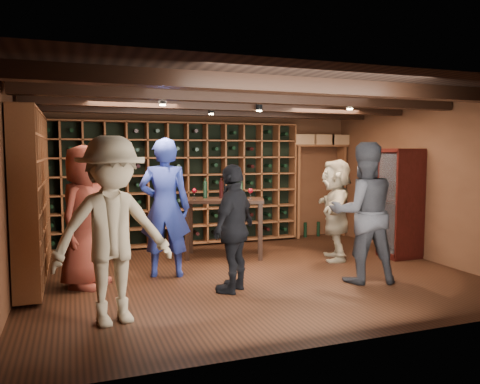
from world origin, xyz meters
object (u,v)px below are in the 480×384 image
object	(u,v)px
display_cabinet	(400,205)
tasting_table	(224,206)
man_blue_shirt	(165,208)
guest_woman_black	(234,228)
guest_beige	(336,210)
guest_red_floral	(85,216)
guest_khaki	(113,231)
man_grey_suit	(363,213)

from	to	relation	value
display_cabinet	tasting_table	world-z (taller)	display_cabinet
man_blue_shirt	guest_woman_black	size ratio (longest dim) A/B	1.21
man_blue_shirt	guest_beige	world-z (taller)	man_blue_shirt
man_blue_shirt	guest_woman_black	bearing A→B (deg)	139.31
guest_woman_black	tasting_table	xyz separation A→B (m)	(0.47, 1.85, 0.05)
guest_red_floral	guest_khaki	distance (m)	1.47
display_cabinet	man_grey_suit	size ratio (longest dim) A/B	0.94
guest_woman_black	tasting_table	size ratio (longest dim) A/B	1.11
man_grey_suit	guest_red_floral	distance (m)	3.61
man_grey_suit	guest_woman_black	bearing A→B (deg)	8.55
man_blue_shirt	guest_khaki	world-z (taller)	man_blue_shirt
display_cabinet	man_blue_shirt	bearing A→B (deg)	177.89
man_blue_shirt	man_grey_suit	world-z (taller)	man_blue_shirt
guest_khaki	guest_red_floral	bearing A→B (deg)	85.98
man_blue_shirt	man_grey_suit	size ratio (longest dim) A/B	1.03
guest_beige	tasting_table	bearing A→B (deg)	-89.55
man_blue_shirt	guest_beige	bearing A→B (deg)	-162.69
man_blue_shirt	display_cabinet	bearing A→B (deg)	-166.36
display_cabinet	guest_khaki	distance (m)	4.90
man_grey_suit	guest_khaki	size ratio (longest dim) A/B	0.98
display_cabinet	guest_woman_black	size ratio (longest dim) A/B	1.11
man_blue_shirt	guest_beige	size ratio (longest dim) A/B	1.19
guest_woman_black	guest_khaki	xyz separation A→B (m)	(-1.49, -0.61, 0.15)
man_blue_shirt	guest_khaki	bearing A→B (deg)	78.51
display_cabinet	guest_red_floral	world-z (taller)	guest_red_floral
guest_woman_black	tasting_table	distance (m)	1.91
man_blue_shirt	guest_beige	xyz separation A→B (m)	(2.76, 0.08, -0.15)
man_grey_suit	tasting_table	world-z (taller)	man_grey_suit
man_blue_shirt	tasting_table	bearing A→B (deg)	-127.40
display_cabinet	guest_woman_black	distance (m)	3.29
display_cabinet	guest_khaki	size ratio (longest dim) A/B	0.93
display_cabinet	guest_red_floral	distance (m)	4.89
display_cabinet	man_blue_shirt	size ratio (longest dim) A/B	0.91
display_cabinet	guest_red_floral	size ratio (longest dim) A/B	0.96
tasting_table	guest_beige	bearing A→B (deg)	-4.90
guest_woman_black	man_blue_shirt	bearing A→B (deg)	-100.99
guest_beige	tasting_table	distance (m)	1.80
guest_red_floral	guest_woman_black	bearing A→B (deg)	-80.68
guest_khaki	tasting_table	xyz separation A→B (m)	(1.97, 2.46, -0.10)
man_grey_suit	guest_khaki	bearing A→B (deg)	21.79
display_cabinet	man_blue_shirt	world-z (taller)	man_blue_shirt
man_grey_suit	guest_beige	xyz separation A→B (m)	(0.35, 1.25, -0.12)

